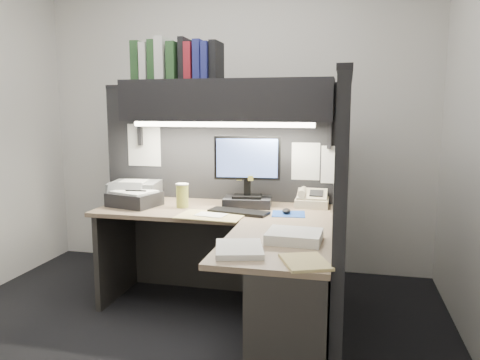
% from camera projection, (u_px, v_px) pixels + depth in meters
% --- Properties ---
extents(floor, '(3.50, 3.50, 0.00)m').
position_uv_depth(floor, '(178.00, 339.00, 2.95)').
color(floor, black).
rests_on(floor, ground).
extents(wall_back, '(3.50, 0.04, 2.70)m').
position_uv_depth(wall_back, '(234.00, 119.00, 4.19)').
color(wall_back, silver).
rests_on(wall_back, floor).
extents(partition_back, '(1.90, 0.06, 1.60)m').
position_uv_depth(partition_back, '(221.00, 190.00, 3.72)').
color(partition_back, black).
rests_on(partition_back, floor).
extents(partition_right, '(0.06, 1.50, 1.60)m').
position_uv_depth(partition_right, '(341.00, 217.00, 2.78)').
color(partition_right, black).
rests_on(partition_right, floor).
extents(desk, '(1.70, 1.53, 0.73)m').
position_uv_depth(desk, '(244.00, 278.00, 2.79)').
color(desk, '#856855').
rests_on(desk, floor).
extents(overhead_shelf, '(1.55, 0.34, 0.30)m').
position_uv_depth(overhead_shelf, '(226.00, 100.00, 3.42)').
color(overhead_shelf, black).
rests_on(overhead_shelf, partition_back).
extents(task_light_tube, '(1.32, 0.04, 0.04)m').
position_uv_depth(task_light_tube, '(221.00, 124.00, 3.31)').
color(task_light_tube, white).
rests_on(task_light_tube, overhead_shelf).
extents(monitor, '(0.48, 0.25, 0.52)m').
position_uv_depth(monitor, '(247.00, 179.00, 3.39)').
color(monitor, black).
rests_on(monitor, desk).
extents(keyboard, '(0.44, 0.23, 0.02)m').
position_uv_depth(keyboard, '(239.00, 212.00, 3.20)').
color(keyboard, black).
rests_on(keyboard, desk).
extents(mousepad, '(0.24, 0.22, 0.00)m').
position_uv_depth(mousepad, '(288.00, 214.00, 3.18)').
color(mousepad, navy).
rests_on(mousepad, desk).
extents(mouse, '(0.07, 0.10, 0.03)m').
position_uv_depth(mouse, '(286.00, 211.00, 3.18)').
color(mouse, black).
rests_on(mouse, mousepad).
extents(telephone, '(0.24, 0.25, 0.10)m').
position_uv_depth(telephone, '(312.00, 199.00, 3.44)').
color(telephone, beige).
rests_on(telephone, desk).
extents(coffee_cup, '(0.09, 0.09, 0.16)m').
position_uv_depth(coffee_cup, '(182.00, 196.00, 3.39)').
color(coffee_cup, '#C9C750').
rests_on(coffee_cup, desk).
extents(printer, '(0.40, 0.36, 0.14)m').
position_uv_depth(printer, '(135.00, 191.00, 3.66)').
color(printer, gray).
rests_on(printer, desk).
extents(notebook_stack, '(0.39, 0.35, 0.10)m').
position_uv_depth(notebook_stack, '(135.00, 199.00, 3.45)').
color(notebook_stack, black).
rests_on(notebook_stack, desk).
extents(open_folder, '(0.45, 0.31, 0.01)m').
position_uv_depth(open_folder, '(211.00, 216.00, 3.12)').
color(open_folder, tan).
rests_on(open_folder, desk).
extents(paper_stack_a, '(0.30, 0.26, 0.06)m').
position_uv_depth(paper_stack_a, '(294.00, 236.00, 2.53)').
color(paper_stack_a, white).
rests_on(paper_stack_a, desk).
extents(paper_stack_b, '(0.30, 0.34, 0.03)m').
position_uv_depth(paper_stack_b, '(239.00, 249.00, 2.34)').
color(paper_stack_b, white).
rests_on(paper_stack_b, desk).
extents(manila_stack, '(0.28, 0.31, 0.01)m').
position_uv_depth(manila_stack, '(305.00, 262.00, 2.17)').
color(manila_stack, tan).
rests_on(manila_stack, desk).
extents(binder_row, '(0.66, 0.26, 0.31)m').
position_uv_depth(binder_row, '(176.00, 61.00, 3.46)').
color(binder_row, '#224321').
rests_on(binder_row, overhead_shelf).
extents(pinned_papers, '(1.76, 1.31, 0.51)m').
position_uv_depth(pinned_papers, '(261.00, 165.00, 3.24)').
color(pinned_papers, white).
rests_on(pinned_papers, partition_back).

